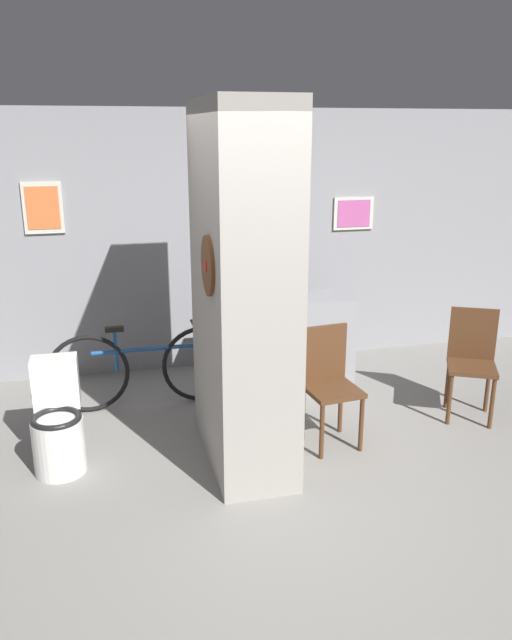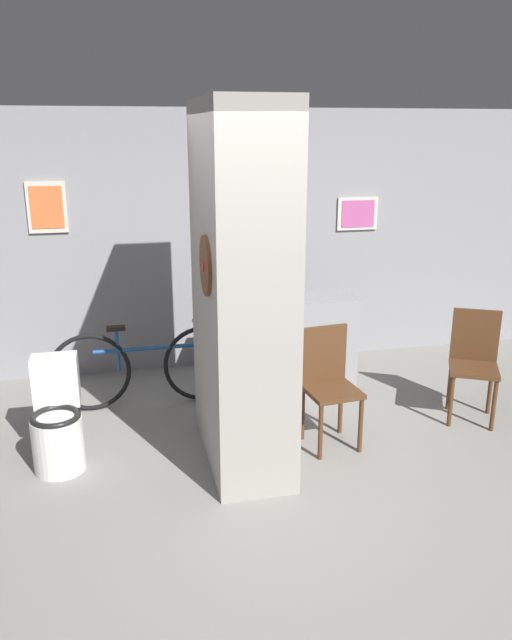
{
  "view_description": "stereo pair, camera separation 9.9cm",
  "coord_description": "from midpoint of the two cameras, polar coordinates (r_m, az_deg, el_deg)",
  "views": [
    {
      "loc": [
        -1.1,
        -3.56,
        2.41
      ],
      "look_at": [
        0.05,
        1.03,
        0.95
      ],
      "focal_mm": 35.0,
      "sensor_mm": 36.0,
      "label": 1
    },
    {
      "loc": [
        -1.0,
        -3.58,
        2.41
      ],
      "look_at": [
        0.05,
        1.03,
        0.95
      ],
      "focal_mm": 35.0,
      "sensor_mm": 36.0,
      "label": 2
    }
  ],
  "objects": [
    {
      "name": "ground_plane",
      "position": [
        4.43,
        2.02,
        -15.78
      ],
      "size": [
        14.0,
        14.0,
        0.0
      ],
      "primitive_type": "plane",
      "color": "gray"
    },
    {
      "name": "counter_shelf",
      "position": [
        5.88,
        2.46,
        -2.27
      ],
      "size": [
        1.2,
        0.44,
        0.91
      ],
      "color": "gray",
      "rests_on": "ground_plane"
    },
    {
      "name": "toilet",
      "position": [
        4.84,
        -18.24,
        -9.1
      ],
      "size": [
        0.37,
        0.53,
        0.8
      ],
      "color": "silver",
      "rests_on": "ground_plane"
    },
    {
      "name": "bottle_tall",
      "position": [
        5.67,
        2.3,
        2.78
      ],
      "size": [
        0.07,
        0.07,
        0.25
      ],
      "color": "#19598C",
      "rests_on": "counter_shelf"
    },
    {
      "name": "pillar_center",
      "position": [
        4.43,
        -1.9,
        2.66
      ],
      "size": [
        0.58,
        1.25,
        2.6
      ],
      "color": "gray",
      "rests_on": "ground_plane"
    },
    {
      "name": "chair_near_pillar",
      "position": [
        4.92,
        6.08,
        -5.49
      ],
      "size": [
        0.43,
        0.43,
        0.94
      ],
      "rotation": [
        0.0,
        0.0,
        0.11
      ],
      "color": "#4C2D19",
      "rests_on": "ground_plane"
    },
    {
      "name": "wall_back",
      "position": [
        6.38,
        -4.43,
        7.13
      ],
      "size": [
        8.0,
        0.09,
        2.6
      ],
      "color": "gray",
      "rests_on": "ground_plane"
    },
    {
      "name": "chair_by_doorway",
      "position": [
        5.64,
        18.65,
        -3.33
      ],
      "size": [
        0.53,
        0.53,
        0.94
      ],
      "rotation": [
        0.0,
        0.0,
        -0.48
      ],
      "color": "#4C2D19",
      "rests_on": "ground_plane"
    },
    {
      "name": "bicycle",
      "position": [
        5.65,
        -10.51,
        -4.28
      ],
      "size": [
        1.71,
        0.42,
        0.77
      ],
      "color": "black",
      "rests_on": "ground_plane"
    }
  ]
}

